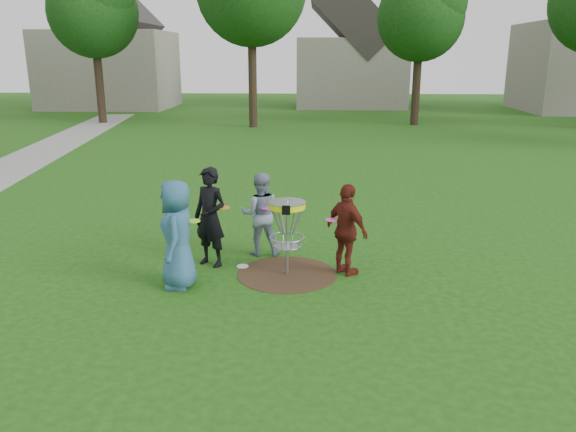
{
  "coord_description": "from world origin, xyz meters",
  "views": [
    {
      "loc": [
        0.5,
        -9.39,
        3.78
      ],
      "look_at": [
        0.0,
        0.3,
        1.0
      ],
      "focal_mm": 35.0,
      "sensor_mm": 36.0,
      "label": 1
    }
  ],
  "objects_px": {
    "player_black": "(210,217)",
    "player_maroon": "(347,230)",
    "player_grey": "(260,214)",
    "disc_golf_basket": "(287,220)",
    "player_blue": "(177,234)"
  },
  "relations": [
    {
      "from": "player_maroon",
      "to": "disc_golf_basket",
      "type": "relative_size",
      "value": 1.2
    },
    {
      "from": "player_maroon",
      "to": "disc_golf_basket",
      "type": "distance_m",
      "value": 1.07
    },
    {
      "from": "player_black",
      "to": "player_grey",
      "type": "bearing_deg",
      "value": 65.84
    },
    {
      "from": "player_black",
      "to": "disc_golf_basket",
      "type": "height_order",
      "value": "player_black"
    },
    {
      "from": "player_blue",
      "to": "player_grey",
      "type": "xyz_separation_m",
      "value": [
        1.22,
        1.7,
        -0.11
      ]
    },
    {
      "from": "player_grey",
      "to": "disc_golf_basket",
      "type": "xyz_separation_m",
      "value": [
        0.58,
        -1.06,
        0.2
      ]
    },
    {
      "from": "disc_golf_basket",
      "to": "player_black",
      "type": "bearing_deg",
      "value": 164.19
    },
    {
      "from": "player_black",
      "to": "player_grey",
      "type": "relative_size",
      "value": 1.13
    },
    {
      "from": "player_grey",
      "to": "player_maroon",
      "type": "relative_size",
      "value": 0.99
    },
    {
      "from": "player_black",
      "to": "player_maroon",
      "type": "xyz_separation_m",
      "value": [
        2.49,
        -0.33,
        -0.1
      ]
    },
    {
      "from": "disc_golf_basket",
      "to": "player_blue",
      "type": "bearing_deg",
      "value": -160.57
    },
    {
      "from": "player_black",
      "to": "player_blue",
      "type": "bearing_deg",
      "value": -80.57
    },
    {
      "from": "player_black",
      "to": "player_grey",
      "type": "distance_m",
      "value": 1.09
    },
    {
      "from": "player_blue",
      "to": "disc_golf_basket",
      "type": "xyz_separation_m",
      "value": [
        1.79,
        0.63,
        0.1
      ]
    },
    {
      "from": "player_blue",
      "to": "player_black",
      "type": "distance_m",
      "value": 1.1
    }
  ]
}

